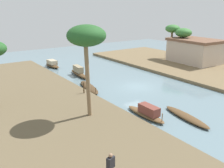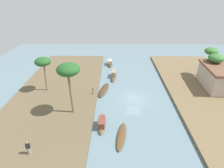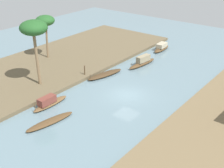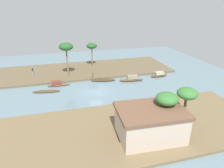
{
  "view_description": "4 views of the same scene",
  "coord_description": "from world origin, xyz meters",
  "px_view_note": "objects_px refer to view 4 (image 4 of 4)",
  "views": [
    {
      "loc": [
        21.39,
        -18.92,
        9.23
      ],
      "look_at": [
        -0.07,
        -3.76,
        0.99
      ],
      "focal_mm": 39.11,
      "sensor_mm": 36.0,
      "label": 1
    },
    {
      "loc": [
        27.52,
        -3.39,
        16.79
      ],
      "look_at": [
        -3.17,
        -3.81,
        1.12
      ],
      "focal_mm": 30.41,
      "sensor_mm": 36.0,
      "label": 2
    },
    {
      "loc": [
        25.68,
        17.68,
        16.14
      ],
      "look_at": [
        0.22,
        -1.97,
        0.88
      ],
      "focal_mm": 49.83,
      "sensor_mm": 36.0,
      "label": 3
    },
    {
      "loc": [
        6.4,
        34.98,
        16.32
      ],
      "look_at": [
        -3.31,
        -0.37,
        1.15
      ],
      "focal_mm": 32.22,
      "sensor_mm": 36.0,
      "label": 4
    }
  ],
  "objects_px": {
    "sampan_near_left_bank": "(159,75)",
    "riverside_building": "(150,123)",
    "sampan_with_red_awning": "(103,80)",
    "sampan_foreground": "(46,91)",
    "palm_tree_left_near": "(92,46)",
    "palm_tree_right_short": "(187,95)",
    "palm_tree_right_tall": "(167,99)",
    "sampan_with_tall_canopy": "(132,79)",
    "sampan_upstream_small": "(58,84)",
    "palm_tree_left_far": "(66,47)",
    "mooring_post": "(93,75)",
    "person_on_near_bank": "(33,71)"
  },
  "relations": [
    {
      "from": "mooring_post",
      "to": "palm_tree_left_far",
      "type": "height_order",
      "value": "palm_tree_left_far"
    },
    {
      "from": "sampan_foreground",
      "to": "palm_tree_left_near",
      "type": "height_order",
      "value": "palm_tree_left_near"
    },
    {
      "from": "sampan_with_tall_canopy",
      "to": "palm_tree_left_far",
      "type": "height_order",
      "value": "palm_tree_left_far"
    },
    {
      "from": "palm_tree_right_short",
      "to": "sampan_with_tall_canopy",
      "type": "bearing_deg",
      "value": -89.95
    },
    {
      "from": "sampan_near_left_bank",
      "to": "palm_tree_right_tall",
      "type": "xyz_separation_m",
      "value": [
        9.77,
        19.91,
        4.62
      ]
    },
    {
      "from": "person_on_near_bank",
      "to": "palm_tree_right_short",
      "type": "xyz_separation_m",
      "value": [
        -21.15,
        28.3,
        4.34
      ]
    },
    {
      "from": "mooring_post",
      "to": "palm_tree_right_short",
      "type": "bearing_deg",
      "value": 109.42
    },
    {
      "from": "sampan_upstream_small",
      "to": "palm_tree_left_far",
      "type": "distance_m",
      "value": 8.31
    },
    {
      "from": "palm_tree_right_short",
      "to": "palm_tree_left_far",
      "type": "bearing_deg",
      "value": -62.15
    },
    {
      "from": "palm_tree_left_far",
      "to": "palm_tree_right_short",
      "type": "relative_size",
      "value": 1.27
    },
    {
      "from": "sampan_with_red_awning",
      "to": "mooring_post",
      "type": "relative_size",
      "value": 4.58
    },
    {
      "from": "sampan_upstream_small",
      "to": "palm_tree_right_tall",
      "type": "distance_m",
      "value": 24.71
    },
    {
      "from": "sampan_with_red_awning",
      "to": "palm_tree_left_far",
      "type": "bearing_deg",
      "value": -18.39
    },
    {
      "from": "person_on_near_bank",
      "to": "mooring_post",
      "type": "distance_m",
      "value": 14.35
    },
    {
      "from": "palm_tree_left_near",
      "to": "palm_tree_right_short",
      "type": "height_order",
      "value": "palm_tree_left_near"
    },
    {
      "from": "sampan_with_tall_canopy",
      "to": "riverside_building",
      "type": "relative_size",
      "value": 0.63
    },
    {
      "from": "palm_tree_left_near",
      "to": "palm_tree_right_tall",
      "type": "bearing_deg",
      "value": 97.36
    },
    {
      "from": "sampan_foreground",
      "to": "sampan_with_red_awning",
      "type": "relative_size",
      "value": 0.96
    },
    {
      "from": "palm_tree_right_tall",
      "to": "palm_tree_left_far",
      "type": "bearing_deg",
      "value": -66.91
    },
    {
      "from": "mooring_post",
      "to": "palm_tree_right_tall",
      "type": "height_order",
      "value": "palm_tree_right_tall"
    },
    {
      "from": "palm_tree_left_far",
      "to": "riverside_building",
      "type": "height_order",
      "value": "palm_tree_left_far"
    },
    {
      "from": "sampan_with_tall_canopy",
      "to": "sampan_with_red_awning",
      "type": "height_order",
      "value": "sampan_with_tall_canopy"
    },
    {
      "from": "sampan_near_left_bank",
      "to": "riverside_building",
      "type": "xyz_separation_m",
      "value": [
        12.04,
        20.38,
        1.92
      ]
    },
    {
      "from": "sampan_near_left_bank",
      "to": "sampan_with_red_awning",
      "type": "distance_m",
      "value": 13.2
    },
    {
      "from": "palm_tree_left_near",
      "to": "palm_tree_right_tall",
      "type": "relative_size",
      "value": 1.1
    },
    {
      "from": "palm_tree_right_tall",
      "to": "riverside_building",
      "type": "relative_size",
      "value": 0.65
    },
    {
      "from": "sampan_upstream_small",
      "to": "riverside_building",
      "type": "relative_size",
      "value": 0.53
    },
    {
      "from": "sampan_foreground",
      "to": "sampan_with_tall_canopy",
      "type": "relative_size",
      "value": 0.98
    },
    {
      "from": "sampan_with_tall_canopy",
      "to": "riverside_building",
      "type": "height_order",
      "value": "riverside_building"
    },
    {
      "from": "mooring_post",
      "to": "palm_tree_right_short",
      "type": "distance_m",
      "value": 24.4
    },
    {
      "from": "sampan_foreground",
      "to": "riverside_building",
      "type": "relative_size",
      "value": 0.62
    },
    {
      "from": "sampan_foreground",
      "to": "sampan_near_left_bank",
      "type": "height_order",
      "value": "sampan_near_left_bank"
    },
    {
      "from": "sampan_foreground",
      "to": "sampan_with_tall_canopy",
      "type": "xyz_separation_m",
      "value": [
        -17.96,
        -1.03,
        0.34
      ]
    },
    {
      "from": "palm_tree_left_near",
      "to": "palm_tree_right_tall",
      "type": "xyz_separation_m",
      "value": [
        -3.97,
        30.71,
        -0.61
      ]
    },
    {
      "from": "palm_tree_right_short",
      "to": "riverside_building",
      "type": "distance_m",
      "value": 5.82
    },
    {
      "from": "palm_tree_right_tall",
      "to": "person_on_near_bank",
      "type": "bearing_deg",
      "value": -56.61
    },
    {
      "from": "sampan_foreground",
      "to": "palm_tree_right_short",
      "type": "height_order",
      "value": "palm_tree_right_short"
    },
    {
      "from": "sampan_foreground",
      "to": "palm_tree_left_far",
      "type": "distance_m",
      "value": 10.88
    },
    {
      "from": "person_on_near_bank",
      "to": "sampan_with_tall_canopy",
      "type": "bearing_deg",
      "value": -130.77
    },
    {
      "from": "sampan_near_left_bank",
      "to": "palm_tree_right_short",
      "type": "bearing_deg",
      "value": 68.03
    },
    {
      "from": "sampan_with_red_awning",
      "to": "mooring_post",
      "type": "bearing_deg",
      "value": -30.35
    },
    {
      "from": "sampan_upstream_small",
      "to": "palm_tree_left_far",
      "type": "bearing_deg",
      "value": -119.82
    },
    {
      "from": "mooring_post",
      "to": "riverside_building",
      "type": "distance_m",
      "value": 23.13
    },
    {
      "from": "palm_tree_right_short",
      "to": "riverside_building",
      "type": "relative_size",
      "value": 0.7
    },
    {
      "from": "sampan_with_tall_canopy",
      "to": "sampan_upstream_small",
      "type": "xyz_separation_m",
      "value": [
        15.74,
        -1.57,
        -0.07
      ]
    },
    {
      "from": "riverside_building",
      "to": "sampan_near_left_bank",
      "type": "bearing_deg",
      "value": -117.47
    },
    {
      "from": "person_on_near_bank",
      "to": "sampan_upstream_small",
      "type": "bearing_deg",
      "value": -162.01
    },
    {
      "from": "person_on_near_bank",
      "to": "palm_tree_left_far",
      "type": "height_order",
      "value": "palm_tree_left_far"
    },
    {
      "from": "person_on_near_bank",
      "to": "riverside_building",
      "type": "bearing_deg",
      "value": -167.58
    },
    {
      "from": "palm_tree_right_tall",
      "to": "sampan_with_red_awning",
      "type": "bearing_deg",
      "value": -80.64
    }
  ]
}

